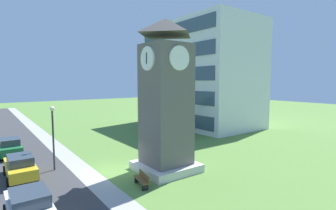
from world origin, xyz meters
The scene contains 11 objects.
ground_plane centered at (0.00, 0.00, 0.00)m, with size 160.00×160.00×0.00m, color #567F38.
street_asphalt centered at (0.00, -6.01, 0.00)m, with size 120.00×7.20×0.01m, color #38383A.
kerb_strip centered at (0.00, -1.61, 0.00)m, with size 120.00×1.60×0.01m, color #9E9E99.
office_building centered at (-11.91, 20.77, 8.00)m, with size 17.73×10.93×16.00m.
clock_tower centered at (2.18, 3.68, 5.26)m, with size 4.27×4.27×11.66m.
park_bench centered at (3.73, 0.60, 0.46)m, with size 1.86×0.79×0.88m.
street_lamp centered at (-3.06, -3.38, 3.19)m, with size 0.36×0.36×5.05m.
tree_by_building centered at (-7.47, 11.70, 3.29)m, with size 3.26×3.26×4.93m.
parked_car_green centered at (-9.64, -5.83, 0.86)m, with size 4.33×1.92×1.69m.
parked_car_yellow centered at (-2.71, -5.75, 0.86)m, with size 4.50×1.93×1.69m.
parked_car_white centered at (4.33, -6.13, 0.86)m, with size 4.35×2.02×1.69m.
Camera 1 is at (17.95, -7.72, 6.95)m, focal length 27.20 mm.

